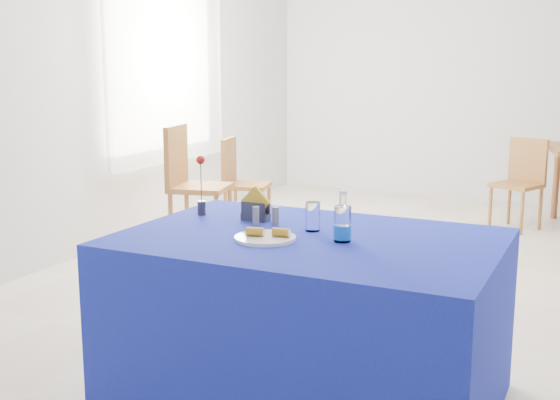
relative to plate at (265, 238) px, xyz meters
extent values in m
plane|color=beige|center=(0.05, 1.94, -0.77)|extent=(7.00, 7.00, 0.00)
plane|color=silver|center=(0.05, 5.44, 0.63)|extent=(5.00, 0.00, 5.00)
plane|color=silver|center=(-2.45, 1.94, 0.63)|extent=(0.00, 7.00, 7.00)
cube|color=white|center=(-2.42, 2.74, 0.78)|extent=(0.04, 1.50, 1.60)
cube|color=white|center=(-2.35, 2.74, 0.78)|extent=(0.04, 1.75, 1.85)
cylinder|color=white|center=(0.00, 0.00, 0.00)|extent=(0.26, 0.26, 0.01)
cylinder|color=white|center=(0.12, 0.24, 0.06)|extent=(0.07, 0.07, 0.13)
cylinder|color=gray|center=(-0.17, 0.24, 0.04)|extent=(0.03, 0.03, 0.08)
cylinder|color=slate|center=(-0.08, 0.27, 0.04)|extent=(0.03, 0.03, 0.08)
cube|color=navy|center=(0.14, 0.14, -0.39)|extent=(1.60, 1.10, 0.76)
cylinder|color=silver|center=(0.30, 0.12, 0.07)|extent=(0.07, 0.07, 0.15)
cylinder|color=blue|center=(0.30, 0.12, 0.03)|extent=(0.07, 0.07, 0.06)
cylinder|color=silver|center=(0.30, 0.12, 0.17)|extent=(0.03, 0.03, 0.05)
cylinder|color=white|center=(0.30, 0.12, 0.20)|extent=(0.03, 0.03, 0.01)
cube|color=#3B3B40|center=(-0.21, 0.32, 0.01)|extent=(0.14, 0.06, 0.03)
cube|color=#333337|center=(-0.21, 0.30, 0.04)|extent=(0.13, 0.01, 0.09)
cube|color=#38373C|center=(-0.21, 0.35, 0.04)|extent=(0.13, 0.01, 0.09)
cube|color=gold|center=(-0.21, 0.32, 0.08)|extent=(0.15, 0.02, 0.15)
cylinder|color=#29292E|center=(-0.51, 0.32, 0.03)|extent=(0.04, 0.04, 0.07)
cylinder|color=#175C21|center=(-0.51, 0.32, 0.14)|extent=(0.01, 0.01, 0.22)
sphere|color=red|center=(-0.51, 0.32, 0.26)|extent=(0.04, 0.04, 0.04)
cylinder|color=brown|center=(0.81, 4.73, -0.41)|extent=(0.06, 0.06, 0.71)
cylinder|color=olive|center=(0.31, 3.98, -0.57)|extent=(0.03, 0.03, 0.40)
cylinder|color=olive|center=(0.60, 3.85, -0.57)|extent=(0.03, 0.03, 0.40)
cylinder|color=olive|center=(0.44, 4.27, -0.57)|extent=(0.03, 0.03, 0.40)
cylinder|color=olive|center=(0.73, 4.15, -0.57)|extent=(0.03, 0.03, 0.40)
cube|color=olive|center=(0.52, 4.06, -0.36)|extent=(0.49, 0.49, 0.04)
cube|color=olive|center=(0.59, 4.22, -0.14)|extent=(0.36, 0.18, 0.41)
cylinder|color=olive|center=(-1.51, 2.13, -0.53)|extent=(0.04, 0.04, 0.48)
cylinder|color=olive|center=(-1.60, 2.50, -0.53)|extent=(0.04, 0.04, 0.48)
cylinder|color=olive|center=(-1.89, 2.04, -0.53)|extent=(0.04, 0.04, 0.48)
cylinder|color=olive|center=(-1.98, 2.41, -0.53)|extent=(0.04, 0.04, 0.48)
cube|color=olive|center=(-1.75, 2.27, -0.27)|extent=(0.54, 0.54, 0.04)
cube|color=olive|center=(-1.94, 2.22, -0.01)|extent=(0.15, 0.45, 0.49)
cylinder|color=olive|center=(-1.48, 2.83, -0.56)|extent=(0.03, 0.03, 0.41)
cylinder|color=olive|center=(-1.55, 3.15, -0.56)|extent=(0.03, 0.03, 0.41)
cylinder|color=olive|center=(-1.79, 2.75, -0.56)|extent=(0.03, 0.03, 0.41)
cylinder|color=olive|center=(-1.87, 3.07, -0.56)|extent=(0.03, 0.03, 0.41)
cube|color=olive|center=(-1.67, 2.95, -0.35)|extent=(0.46, 0.46, 0.04)
cube|color=olive|center=(-1.84, 2.91, -0.13)|extent=(0.12, 0.38, 0.41)
cylinder|color=gold|center=(-0.04, -0.01, 0.03)|extent=(0.08, 0.05, 0.04)
cylinder|color=beige|center=(-0.01, 0.00, 0.03)|extent=(0.01, 0.03, 0.03)
cylinder|color=gold|center=(0.06, 0.02, 0.03)|extent=(0.08, 0.04, 0.04)
cylinder|color=beige|center=(0.10, 0.03, 0.03)|extent=(0.01, 0.03, 0.03)
camera|label=1|loc=(1.30, -2.56, 0.71)|focal=45.00mm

